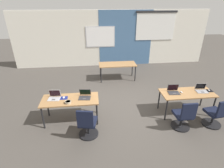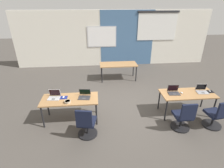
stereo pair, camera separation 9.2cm
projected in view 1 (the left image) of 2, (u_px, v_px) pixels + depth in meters
ground_plane at (126, 105)px, 6.01m from camera, size 24.00×24.00×0.00m
back_wall_assembly at (113, 38)px, 9.15m from camera, size 10.00×0.27×2.80m
desk_near_left at (70, 101)px, 5.01m from camera, size 1.60×0.70×0.72m
desk_near_right at (187, 94)px, 5.36m from camera, size 1.60×0.70×0.72m
desk_far_center at (117, 65)px, 7.69m from camera, size 1.60×0.70×0.72m
laptop_near_left_inner at (85, 96)px, 5.05m from camera, size 0.36×0.35×0.23m
chair_near_left_inner at (87, 125)px, 4.50m from camera, size 0.52×0.57×0.92m
laptop_near_right_end at (201, 90)px, 5.40m from camera, size 0.36×0.32×0.23m
mousepad_near_right_end at (209, 91)px, 5.43m from camera, size 0.22×0.19×0.00m
mouse_near_right_end at (209, 90)px, 5.42m from camera, size 0.08×0.11×0.03m
chair_near_right_end at (216, 115)px, 4.88m from camera, size 0.52×0.56×0.92m
laptop_near_right_inner at (174, 91)px, 5.32m from camera, size 0.35×0.30×0.23m
mouse_near_right_inner at (181, 92)px, 5.32m from camera, size 0.08×0.11×0.03m
chair_near_right_inner at (183, 117)px, 4.79m from camera, size 0.52×0.54×0.92m
laptop_near_left_end at (54, 97)px, 5.00m from camera, size 0.36×0.30×0.24m
mousepad_near_left_end at (64, 98)px, 5.03m from camera, size 0.22×0.19×0.00m
mouse_near_left_end at (64, 97)px, 5.03m from camera, size 0.07×0.11×0.03m
snack_bowl at (68, 102)px, 4.78m from camera, size 0.18×0.18×0.06m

